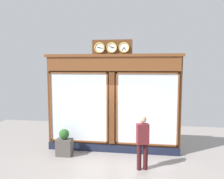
{
  "coord_description": "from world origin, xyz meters",
  "views": [
    {
      "loc": [
        -1.19,
        8.16,
        3.19
      ],
      "look_at": [
        0.0,
        0.0,
        2.34
      ],
      "focal_mm": 36.81,
      "sensor_mm": 36.0,
      "label": 1
    }
  ],
  "objects": [
    {
      "name": "shop_facade",
      "position": [
        0.0,
        -0.13,
        1.83
      ],
      "size": [
        5.01,
        0.42,
        4.12
      ],
      "color": "#5B3319",
      "rests_on": "ground_plane"
    },
    {
      "name": "pedestrian",
      "position": [
        -1.13,
        1.29,
        0.93
      ],
      "size": [
        0.41,
        0.31,
        1.69
      ],
      "color": "#3A1316",
      "rests_on": "ground_plane"
    },
    {
      "name": "planter_shrub",
      "position": [
        1.64,
        0.56,
        0.79
      ],
      "size": [
        0.36,
        0.36,
        0.36
      ],
      "primitive_type": "sphere",
      "color": "#285623",
      "rests_on": "planter_box"
    },
    {
      "name": "planter_box",
      "position": [
        1.64,
        0.56,
        0.3
      ],
      "size": [
        0.56,
        0.36,
        0.6
      ],
      "primitive_type": "cube",
      "color": "#4C4742",
      "rests_on": "ground_plane"
    }
  ]
}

